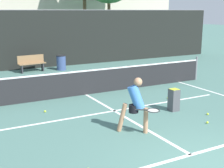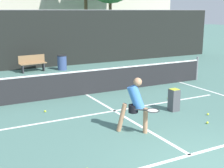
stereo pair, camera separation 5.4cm
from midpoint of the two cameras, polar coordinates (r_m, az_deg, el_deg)
name	(u,v)px [view 1 (the left image)]	position (r m, az deg, el deg)	size (l,w,h in m)	color
court_baseline_near	(191,155)	(7.27, 13.97, -12.44)	(11.00, 0.10, 0.01)	white
court_service_line	(114,111)	(9.94, 0.26, -4.93)	(8.25, 0.10, 0.01)	white
court_center_mark	(124,117)	(9.42, 2.13, -5.99)	(0.10, 5.76, 0.01)	white
net	(86,81)	(11.75, -4.97, 0.46)	(11.09, 0.09, 1.07)	slate
fence_back	(38,39)	(17.62, -13.48, 7.93)	(24.00, 0.06, 3.15)	black
player_practicing	(136,103)	(8.03, 4.18, -3.41)	(0.89, 1.04, 1.47)	tan
tennis_ball_scattered_0	(45,111)	(10.03, -12.30, -4.90)	(0.07, 0.07, 0.07)	#D1E033
tennis_ball_scattered_1	(168,98)	(11.42, 10.06, -2.56)	(0.07, 0.07, 0.07)	#D1E033
tennis_ball_scattered_3	(208,114)	(9.98, 16.95, -5.26)	(0.07, 0.07, 0.07)	#D1E033
tennis_ball_scattered_5	(207,122)	(9.26, 16.88, -6.73)	(0.07, 0.07, 0.07)	#D1E033
ball_hopper	(174,99)	(10.06, 11.09, -2.77)	(0.28, 0.28, 0.71)	#4C4C51
courtside_bench	(32,63)	(16.69, -14.57, 3.73)	(1.44, 0.53, 0.86)	olive
trash_bin	(61,63)	(16.88, -9.37, 3.89)	(0.51, 0.51, 0.80)	#384C7F
parked_car	(47,50)	(20.49, -11.91, 6.12)	(1.64, 4.02, 1.53)	navy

